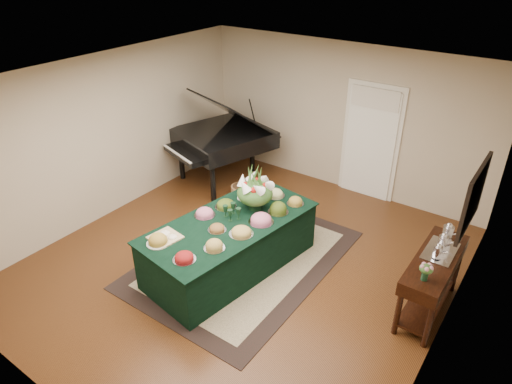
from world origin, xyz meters
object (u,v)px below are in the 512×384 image
Objects in this scene: mahogany_sideboard at (433,270)px; grand_piano at (223,138)px; floral_centerpiece at (255,189)px; buffet_table at (231,245)px.

grand_piano is at bearing 163.03° from mahogany_sideboard.
floral_centerpiece is at bearing -174.50° from mahogany_sideboard.
grand_piano is (-1.79, 2.07, 0.51)m from buffet_table.
floral_centerpiece is 0.38× the size of mahogany_sideboard.
floral_centerpiece is 2.45m from grand_piano.
grand_piano is 1.47× the size of mahogany_sideboard.
grand_piano reaches higher than mahogany_sideboard.
buffet_table is at bearing -164.09° from mahogany_sideboard.
buffet_table is at bearing -98.54° from floral_centerpiece.
mahogany_sideboard is (2.51, 0.24, -0.45)m from floral_centerpiece.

